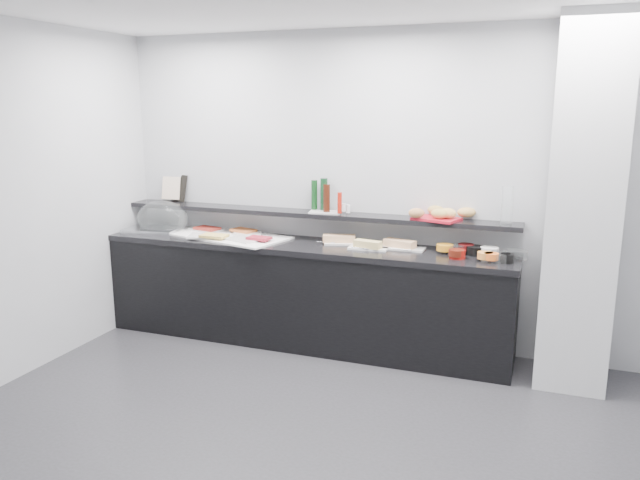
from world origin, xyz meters
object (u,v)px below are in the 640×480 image
(cloche_base, at_px, (153,230))
(condiment_tray, at_px, (325,212))
(sandwich_plate_mid, at_px, (368,248))
(framed_print, at_px, (179,188))
(bread_tray, at_px, (436,219))
(carafe, at_px, (507,206))

(cloche_base, bearing_deg, condiment_tray, -0.28)
(cloche_base, xyz_separation_m, sandwich_plate_mid, (2.09, 0.02, -0.01))
(condiment_tray, bearing_deg, cloche_base, 175.85)
(framed_print, relative_size, bread_tray, 0.73)
(cloche_base, xyz_separation_m, carafe, (3.16, 0.19, 0.38))
(framed_print, xyz_separation_m, bread_tray, (2.52, -0.13, -0.12))
(framed_print, xyz_separation_m, condiment_tray, (1.55, -0.13, -0.12))
(cloche_base, distance_m, sandwich_plate_mid, 2.09)
(sandwich_plate_mid, distance_m, bread_tray, 0.61)
(cloche_base, bearing_deg, sandwich_plate_mid, -6.78)
(framed_print, relative_size, carafe, 0.87)
(framed_print, relative_size, condiment_tray, 0.95)
(bread_tray, bearing_deg, cloche_base, -158.93)
(cloche_base, height_order, carafe, carafe)
(condiment_tray, xyz_separation_m, bread_tray, (0.97, -0.01, 0.00))
(bread_tray, xyz_separation_m, carafe, (0.55, -0.01, 0.14))
(condiment_tray, distance_m, bread_tray, 0.97)
(sandwich_plate_mid, height_order, condiment_tray, condiment_tray)
(sandwich_plate_mid, bearing_deg, carafe, 6.44)
(framed_print, distance_m, bread_tray, 2.53)
(carafe, bearing_deg, condiment_tray, 179.36)
(cloche_base, relative_size, sandwich_plate_mid, 1.55)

